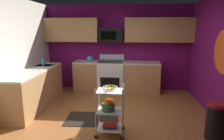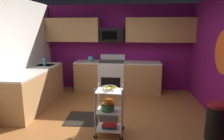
{
  "view_description": "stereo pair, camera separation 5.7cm",
  "coord_description": "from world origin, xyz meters",
  "px_view_note": "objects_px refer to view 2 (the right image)",
  "views": [
    {
      "loc": [
        0.39,
        -3.71,
        1.89
      ],
      "look_at": [
        0.03,
        0.27,
        1.05
      ],
      "focal_mm": 31.63,
      "sensor_mm": 36.0,
      "label": 1
    },
    {
      "loc": [
        0.45,
        -3.7,
        1.89
      ],
      "look_at": [
        0.03,
        0.27,
        1.05
      ],
      "focal_mm": 31.63,
      "sensor_mm": 36.0,
      "label": 2
    }
  ],
  "objects_px": {
    "book_stack": "(110,126)",
    "kettle": "(91,59)",
    "rolling_cart": "(109,111)",
    "trash_can": "(216,122)",
    "fruit_bowl": "(109,88)",
    "mixing_bowl_small": "(108,102)",
    "dish_soap_bottle": "(44,62)",
    "oven_range": "(112,76)",
    "microwave": "(112,35)",
    "mixing_bowl_large": "(108,107)"
  },
  "relations": [
    {
      "from": "microwave",
      "to": "book_stack",
      "type": "height_order",
      "value": "microwave"
    },
    {
      "from": "oven_range",
      "to": "microwave",
      "type": "distance_m",
      "value": 1.23
    },
    {
      "from": "microwave",
      "to": "rolling_cart",
      "type": "height_order",
      "value": "microwave"
    },
    {
      "from": "microwave",
      "to": "rolling_cart",
      "type": "bearing_deg",
      "value": -85.02
    },
    {
      "from": "rolling_cart",
      "to": "mixing_bowl_large",
      "type": "xyz_separation_m",
      "value": [
        -0.03,
        0.0,
        0.07
      ]
    },
    {
      "from": "oven_range",
      "to": "mixing_bowl_small",
      "type": "distance_m",
      "value": 2.54
    },
    {
      "from": "microwave",
      "to": "rolling_cart",
      "type": "distance_m",
      "value": 2.92
    },
    {
      "from": "mixing_bowl_large",
      "to": "dish_soap_bottle",
      "type": "distance_m",
      "value": 2.59
    },
    {
      "from": "mixing_bowl_large",
      "to": "trash_can",
      "type": "bearing_deg",
      "value": 0.47
    },
    {
      "from": "oven_range",
      "to": "microwave",
      "type": "xyz_separation_m",
      "value": [
        -0.0,
        0.1,
        1.22
      ]
    },
    {
      "from": "oven_range",
      "to": "rolling_cart",
      "type": "height_order",
      "value": "oven_range"
    },
    {
      "from": "fruit_bowl",
      "to": "kettle",
      "type": "distance_m",
      "value": 2.67
    },
    {
      "from": "mixing_bowl_large",
      "to": "dish_soap_bottle",
      "type": "bearing_deg",
      "value": 138.84
    },
    {
      "from": "microwave",
      "to": "mixing_bowl_large",
      "type": "height_order",
      "value": "microwave"
    },
    {
      "from": "book_stack",
      "to": "dish_soap_bottle",
      "type": "distance_m",
      "value": 2.71
    },
    {
      "from": "dish_soap_bottle",
      "to": "rolling_cart",
      "type": "bearing_deg",
      "value": -40.67
    },
    {
      "from": "rolling_cart",
      "to": "dish_soap_bottle",
      "type": "bearing_deg",
      "value": 139.33
    },
    {
      "from": "rolling_cart",
      "to": "kettle",
      "type": "bearing_deg",
      "value": 109.02
    },
    {
      "from": "rolling_cart",
      "to": "mixing_bowl_small",
      "type": "relative_size",
      "value": 5.03
    },
    {
      "from": "kettle",
      "to": "trash_can",
      "type": "relative_size",
      "value": 0.4
    },
    {
      "from": "microwave",
      "to": "mixing_bowl_small",
      "type": "bearing_deg",
      "value": -85.4
    },
    {
      "from": "mixing_bowl_large",
      "to": "trash_can",
      "type": "xyz_separation_m",
      "value": [
        1.88,
        0.02,
        -0.19
      ]
    },
    {
      "from": "book_stack",
      "to": "mixing_bowl_small",
      "type": "bearing_deg",
      "value": 171.69
    },
    {
      "from": "fruit_bowl",
      "to": "mixing_bowl_large",
      "type": "bearing_deg",
      "value": 180.0
    },
    {
      "from": "oven_range",
      "to": "dish_soap_bottle",
      "type": "xyz_separation_m",
      "value": [
        -1.72,
        -0.85,
        0.54
      ]
    },
    {
      "from": "mixing_bowl_small",
      "to": "dish_soap_bottle",
      "type": "relative_size",
      "value": 0.91
    },
    {
      "from": "fruit_bowl",
      "to": "trash_can",
      "type": "bearing_deg",
      "value": 0.48
    },
    {
      "from": "mixing_bowl_small",
      "to": "dish_soap_bottle",
      "type": "xyz_separation_m",
      "value": [
        -1.93,
        1.67,
        0.4
      ]
    },
    {
      "from": "mixing_bowl_large",
      "to": "oven_range",
      "type": "bearing_deg",
      "value": 94.42
    },
    {
      "from": "rolling_cart",
      "to": "mixing_bowl_large",
      "type": "height_order",
      "value": "rolling_cart"
    },
    {
      "from": "kettle",
      "to": "dish_soap_bottle",
      "type": "xyz_separation_m",
      "value": [
        -1.08,
        -0.85,
        0.02
      ]
    },
    {
      "from": "fruit_bowl",
      "to": "dish_soap_bottle",
      "type": "relative_size",
      "value": 1.36
    },
    {
      "from": "mixing_bowl_small",
      "to": "dish_soap_bottle",
      "type": "height_order",
      "value": "dish_soap_bottle"
    },
    {
      "from": "trash_can",
      "to": "rolling_cart",
      "type": "bearing_deg",
      "value": -179.52
    },
    {
      "from": "kettle",
      "to": "trash_can",
      "type": "height_order",
      "value": "kettle"
    },
    {
      "from": "trash_can",
      "to": "mixing_bowl_large",
      "type": "bearing_deg",
      "value": -179.53
    },
    {
      "from": "dish_soap_bottle",
      "to": "trash_can",
      "type": "relative_size",
      "value": 0.3
    },
    {
      "from": "dish_soap_bottle",
      "to": "trash_can",
      "type": "xyz_separation_m",
      "value": [
        3.79,
        -1.66,
        -0.69
      ]
    },
    {
      "from": "rolling_cart",
      "to": "trash_can",
      "type": "relative_size",
      "value": 1.39
    },
    {
      "from": "oven_range",
      "to": "book_stack",
      "type": "relative_size",
      "value": 4.12
    },
    {
      "from": "rolling_cart",
      "to": "book_stack",
      "type": "distance_m",
      "value": 0.29
    },
    {
      "from": "kettle",
      "to": "trash_can",
      "type": "xyz_separation_m",
      "value": [
        2.71,
        -2.51,
        -0.67
      ]
    },
    {
      "from": "oven_range",
      "to": "kettle",
      "type": "relative_size",
      "value": 4.17
    },
    {
      "from": "book_stack",
      "to": "kettle",
      "type": "xyz_separation_m",
      "value": [
        -0.87,
        2.52,
        0.84
      ]
    },
    {
      "from": "oven_range",
      "to": "trash_can",
      "type": "distance_m",
      "value": 3.26
    },
    {
      "from": "mixing_bowl_small",
      "to": "book_stack",
      "type": "bearing_deg",
      "value": -8.31
    },
    {
      "from": "rolling_cart",
      "to": "trash_can",
      "type": "bearing_deg",
      "value": 0.48
    },
    {
      "from": "rolling_cart",
      "to": "trash_can",
      "type": "distance_m",
      "value": 1.85
    },
    {
      "from": "mixing_bowl_small",
      "to": "oven_range",
      "type": "bearing_deg",
      "value": 94.78
    },
    {
      "from": "fruit_bowl",
      "to": "rolling_cart",
      "type": "bearing_deg",
      "value": -90.0
    }
  ]
}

